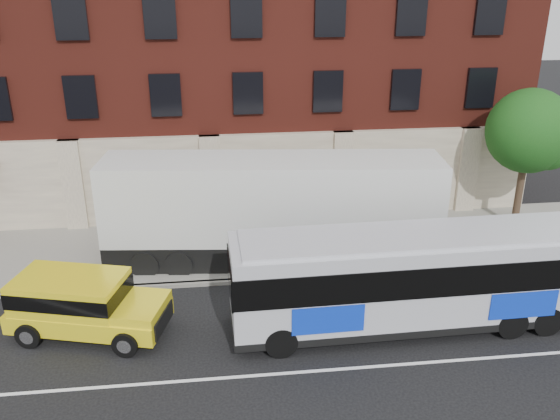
{
  "coord_description": "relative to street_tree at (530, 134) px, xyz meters",
  "views": [
    {
      "loc": [
        0.13,
        -13.39,
        10.88
      ],
      "look_at": [
        2.38,
        5.5,
        3.09
      ],
      "focal_mm": 37.73,
      "sensor_mm": 36.0,
      "label": 1
    }
  ],
  "objects": [
    {
      "name": "ground",
      "position": [
        -13.54,
        -9.48,
        -4.41
      ],
      "size": [
        120.0,
        120.0,
        0.0
      ],
      "primitive_type": "plane",
      "color": "black",
      "rests_on": "ground"
    },
    {
      "name": "sidewalk",
      "position": [
        -13.54,
        -0.48,
        -4.33
      ],
      "size": [
        60.0,
        6.0,
        0.15
      ],
      "primitive_type": "cube",
      "color": "gray",
      "rests_on": "ground"
    },
    {
      "name": "kerb",
      "position": [
        -13.54,
        -3.48,
        -4.33
      ],
      "size": [
        60.0,
        0.25,
        0.15
      ],
      "primitive_type": "cube",
      "color": "gray",
      "rests_on": "ground"
    },
    {
      "name": "lane_line",
      "position": [
        -13.54,
        -8.98,
        -4.4
      ],
      "size": [
        60.0,
        0.12,
        0.01
      ],
      "primitive_type": "cube",
      "color": "white",
      "rests_on": "ground"
    },
    {
      "name": "building",
      "position": [
        -13.55,
        7.44,
        3.18
      ],
      "size": [
        30.0,
        12.1,
        15.0
      ],
      "color": "maroon",
      "rests_on": "sidewalk"
    },
    {
      "name": "street_tree",
      "position": [
        0.0,
        0.0,
        0.0
      ],
      "size": [
        3.6,
        3.6,
        6.2
      ],
      "color": "#39291C",
      "rests_on": "sidewalk"
    },
    {
      "name": "city_bus",
      "position": [
        -7.05,
        -6.92,
        -2.59
      ],
      "size": [
        12.09,
        2.78,
        3.3
      ],
      "color": "silver",
      "rests_on": "ground"
    },
    {
      "name": "yellow_suv",
      "position": [
        -17.77,
        -6.12,
        -3.27
      ],
      "size": [
        5.32,
        3.24,
        1.98
      ],
      "color": "yellow",
      "rests_on": "ground"
    },
    {
      "name": "shipping_container",
      "position": [
        -11.22,
        -1.88,
        -2.28
      ],
      "size": [
        13.1,
        3.97,
        4.3
      ],
      "color": "black",
      "rests_on": "ground"
    }
  ]
}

